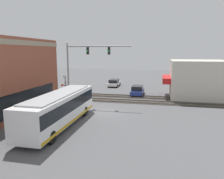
% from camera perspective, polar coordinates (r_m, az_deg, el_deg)
% --- Properties ---
extents(ground_plane, '(120.00, 120.00, 0.00)m').
position_cam_1_polar(ground_plane, '(24.54, -2.04, -5.97)').
color(ground_plane, '#565659').
extents(shop_building, '(8.19, 8.94, 5.46)m').
position_cam_1_polar(shop_building, '(34.45, 21.38, 2.56)').
color(shop_building, beige).
rests_on(shop_building, ground).
extents(city_bus, '(11.29, 2.59, 3.03)m').
position_cam_1_polar(city_bus, '(20.32, -13.49, -4.70)').
color(city_bus, white).
rests_on(city_bus, ground).
extents(traffic_signal_gantry, '(0.42, 8.28, 7.75)m').
position_cam_1_polar(traffic_signal_gantry, '(28.01, -7.28, 7.61)').
color(traffic_signal_gantry, gray).
rests_on(traffic_signal_gantry, ground).
extents(crossing_signal, '(1.41, 1.18, 3.81)m').
position_cam_1_polar(crossing_signal, '(29.57, -12.09, 1.08)').
color(crossing_signal, gray).
rests_on(crossing_signal, ground).
extents(rail_track_near, '(2.60, 60.00, 0.15)m').
position_cam_1_polar(rail_track_near, '(30.20, 0.80, -2.90)').
color(rail_track_near, '#332D28').
rests_on(rail_track_near, ground).
extents(rail_track_far, '(2.60, 60.00, 0.15)m').
position_cam_1_polar(rail_track_far, '(33.28, 1.91, -1.72)').
color(rail_track_far, '#332D28').
rests_on(rail_track_far, ground).
extents(parked_car_blue, '(4.44, 1.82, 1.50)m').
position_cam_1_polar(parked_car_blue, '(34.33, 6.67, -0.29)').
color(parked_car_blue, navy).
rests_on(parked_car_blue, ground).
extents(parked_car_white, '(4.88, 1.82, 1.36)m').
position_cam_1_polar(parked_car_white, '(42.95, 0.58, 1.74)').
color(parked_car_white, silver).
rests_on(parked_car_white, ground).
extents(pedestrian_at_crossing, '(0.34, 0.34, 1.62)m').
position_cam_1_polar(pedestrian_at_crossing, '(30.11, -9.48, -1.54)').
color(pedestrian_at_crossing, black).
rests_on(pedestrian_at_crossing, ground).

